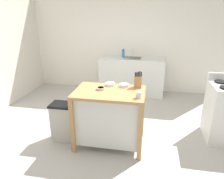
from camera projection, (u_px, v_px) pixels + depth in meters
The scene contains 13 objects.
ground_plane at pixel (107, 137), 3.50m from camera, with size 5.94×5.94×0.00m, color #ADA8A0.
wall_back at pixel (126, 40), 5.32m from camera, with size 4.89×0.10×2.60m, color silver.
wall_left at pixel (0, 46), 4.32m from camera, with size 0.10×3.07×2.60m, color silver.
kitchen_island at pixel (110, 115), 3.17m from camera, with size 1.03×0.68×0.89m.
knife_block at pixel (138, 81), 3.16m from camera, with size 0.11×0.09×0.25m.
bowl_ceramic_wide at pixel (101, 88), 3.08m from camera, with size 0.12×0.12×0.04m.
bowl_stoneware_deep at pixel (124, 85), 3.21m from camera, with size 0.14×0.14×0.04m.
bowl_ceramic_small at pixel (110, 84), 3.26m from camera, with size 0.15×0.15×0.04m.
drinking_cup at pixel (138, 95), 2.77m from camera, with size 0.07×0.07×0.09m.
trash_bin at pixel (63, 122), 3.35m from camera, with size 0.36×0.28×0.63m.
sink_counter at pixel (132, 76), 5.26m from camera, with size 1.56×0.60×0.92m.
sink_faucet at pixel (133, 52), 5.19m from camera, with size 0.02×0.02×0.22m.
bottle_hand_soap at pixel (123, 53), 5.16m from camera, with size 0.07×0.07×0.20m.
Camera 1 is at (0.64, -2.93, 1.97)m, focal length 33.49 mm.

